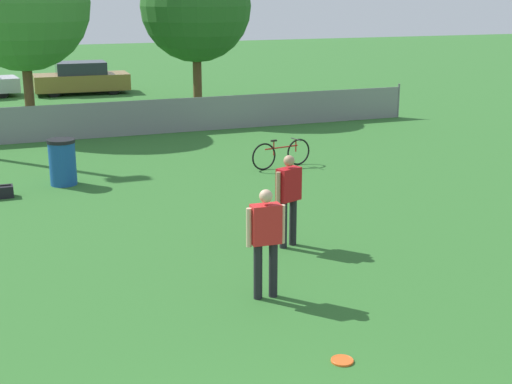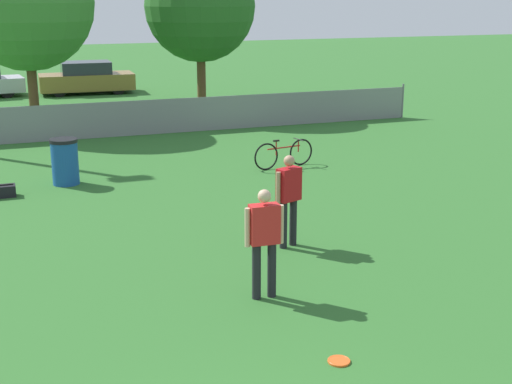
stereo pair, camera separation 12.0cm
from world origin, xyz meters
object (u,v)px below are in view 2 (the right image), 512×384
(player_defender_red, at_px, (264,236))
(bicycle_sideline, at_px, (284,154))
(frisbee_disc, at_px, (339,361))
(tree_far_right, at_px, (200,6))
(player_thrower_red, at_px, (289,194))
(trash_bin, at_px, (65,161))
(parked_car_tan, at_px, (87,78))
(gear_bag_sideline, at_px, (2,191))
(tree_near_pole, at_px, (26,3))

(player_defender_red, bearing_deg, bicycle_sideline, 68.02)
(frisbee_disc, bearing_deg, tree_far_right, 79.06)
(player_thrower_red, height_order, trash_bin, player_thrower_red)
(player_defender_red, relative_size, parked_car_tan, 0.40)
(player_thrower_red, height_order, gear_bag_sideline, player_thrower_red)
(bicycle_sideline, distance_m, gear_bag_sideline, 6.90)
(player_thrower_red, xyz_separation_m, trash_bin, (-3.26, 5.76, -0.42))
(frisbee_disc, height_order, gear_bag_sideline, gear_bag_sideline)
(trash_bin, bearing_deg, parked_car_tan, 80.89)
(player_defender_red, bearing_deg, player_thrower_red, 60.65)
(parked_car_tan, bearing_deg, player_thrower_red, -86.25)
(player_defender_red, relative_size, trash_bin, 1.53)
(frisbee_disc, relative_size, gear_bag_sideline, 0.49)
(frisbee_disc, xyz_separation_m, bicycle_sideline, (3.19, 9.52, 0.35))
(player_thrower_red, relative_size, bicycle_sideline, 0.95)
(trash_bin, distance_m, gear_bag_sideline, 1.64)
(player_defender_red, bearing_deg, frisbee_disc, -82.78)
(tree_far_right, xyz_separation_m, player_thrower_red, (-2.54, -14.36, -2.92))
(tree_far_right, relative_size, bicycle_sideline, 3.38)
(tree_near_pole, xyz_separation_m, player_defender_red, (2.25, -15.60, -3.08))
(parked_car_tan, bearing_deg, player_defender_red, -89.31)
(frisbee_disc, distance_m, bicycle_sideline, 10.05)
(tree_near_pole, bearing_deg, gear_bag_sideline, -98.38)
(frisbee_disc, relative_size, trash_bin, 0.26)
(frisbee_disc, xyz_separation_m, gear_bag_sideline, (-3.69, 9.14, 0.12))
(player_thrower_red, distance_m, frisbee_disc, 4.26)
(player_defender_red, height_order, bicycle_sideline, player_defender_red)
(player_defender_red, xyz_separation_m, trash_bin, (-2.07, 7.67, -0.42))
(player_thrower_red, xyz_separation_m, frisbee_disc, (-1.01, -4.03, -0.95))
(player_thrower_red, xyz_separation_m, gear_bag_sideline, (-4.70, 5.11, -0.83))
(player_defender_red, distance_m, player_thrower_red, 2.25)
(gear_bag_sideline, bearing_deg, tree_near_pole, 81.62)
(tree_near_pole, bearing_deg, player_thrower_red, -75.89)
(tree_near_pole, xyz_separation_m, player_thrower_red, (3.44, -13.68, -3.08))
(tree_far_right, xyz_separation_m, gear_bag_sideline, (-7.25, -9.25, -3.75))
(player_defender_red, xyz_separation_m, frisbee_disc, (0.18, -2.11, -0.95))
(tree_far_right, relative_size, player_thrower_red, 3.54)
(tree_far_right, relative_size, trash_bin, 5.43)
(tree_near_pole, xyz_separation_m, trash_bin, (0.18, -7.93, -3.50))
(player_thrower_red, xyz_separation_m, parked_car_tan, (-0.74, 21.46, -0.29))
(player_thrower_red, relative_size, frisbee_disc, 5.91)
(tree_far_right, relative_size, parked_car_tan, 1.42)
(frisbee_disc, distance_m, parked_car_tan, 25.50)
(tree_far_right, relative_size, player_defender_red, 3.54)
(bicycle_sideline, height_order, gear_bag_sideline, bicycle_sideline)
(tree_near_pole, relative_size, trash_bin, 5.76)
(gear_bag_sideline, bearing_deg, player_defender_red, -63.42)
(trash_bin, distance_m, parked_car_tan, 15.90)
(tree_near_pole, distance_m, parked_car_tan, 8.90)
(frisbee_disc, distance_m, gear_bag_sideline, 9.86)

